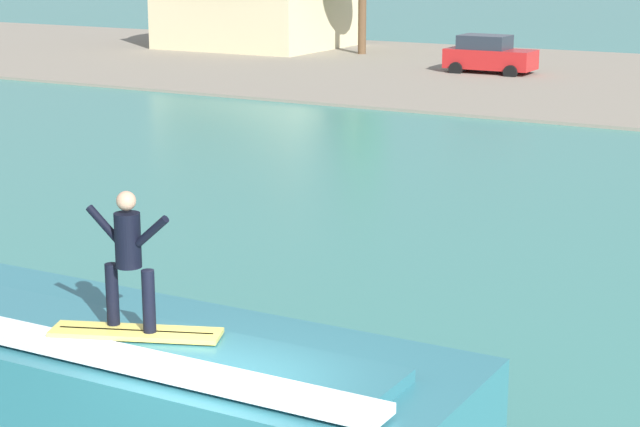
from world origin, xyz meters
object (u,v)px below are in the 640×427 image
object	(u,v)px
wave_crest	(126,380)
surfer	(128,253)
surfboard	(136,332)
car_near_shore	(489,55)

from	to	relation	value
wave_crest	surfer	xyz separation A→B (m)	(0.41, -0.34, 1.86)
wave_crest	surfer	distance (m)	1.94
surfboard	surfer	world-z (taller)	surfer
surfer	surfboard	bearing A→B (deg)	-20.02
surfboard	car_near_shore	bearing A→B (deg)	104.68
wave_crest	car_near_shore	size ratio (longest dim) A/B	2.26
wave_crest	surfer	bearing A→B (deg)	-39.40
wave_crest	surfboard	world-z (taller)	surfboard
surfboard	surfer	distance (m)	1.00
surfer	wave_crest	bearing A→B (deg)	140.60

